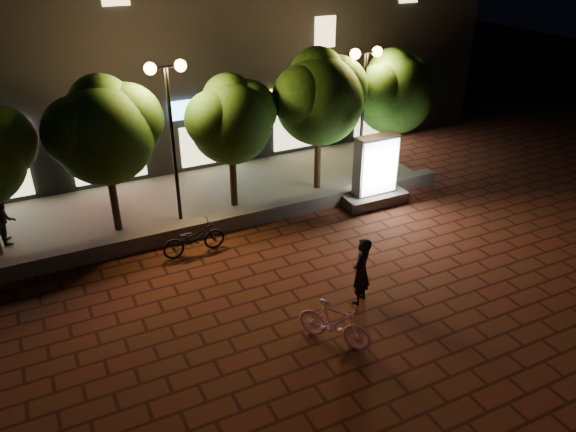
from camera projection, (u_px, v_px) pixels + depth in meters
ground at (291, 290)px, 14.85m from camera, size 80.00×80.00×0.00m
retaining_wall at (236, 220)px, 17.91m from camera, size 16.00×0.45×0.50m
sidewalk at (211, 196)px, 19.99m from camera, size 16.00×5.00×0.08m
building_block at (151, 28)px, 22.85m from camera, size 28.00×8.12×11.30m
tree_left at (104, 128)px, 16.24m from camera, size 3.60×3.00×4.89m
tree_mid at (231, 117)px, 17.91m from camera, size 3.24×2.70×4.50m
tree_right at (320, 94)px, 19.05m from camera, size 3.72×3.10×5.07m
tree_far_right at (395, 89)px, 20.40m from camera, size 3.48×2.90×4.76m
street_lamp_left at (169, 102)px, 16.52m from camera, size 1.26×0.36×5.18m
street_lamp_right at (365, 81)px, 19.34m from camera, size 1.26×0.36×4.98m
ad_kiosk at (375, 177)px, 19.14m from camera, size 2.31×1.16×2.49m
scooter_pink at (335, 323)px, 12.73m from camera, size 1.49×1.81×1.11m
rider at (361, 271)px, 13.98m from camera, size 0.81×0.74×1.86m
scooter_parked at (194, 238)px, 16.32m from camera, size 1.94×0.74×1.01m
pedestrian at (4, 218)px, 16.68m from camera, size 0.64×0.80×1.57m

